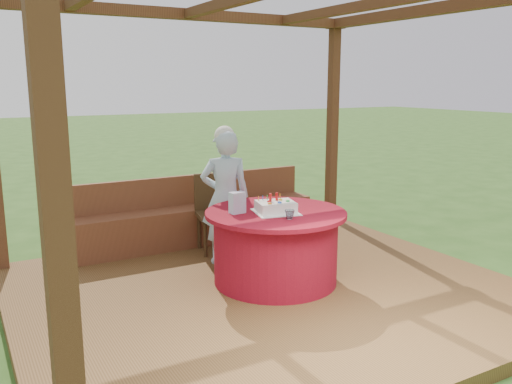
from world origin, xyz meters
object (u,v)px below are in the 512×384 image
table (275,246)px  elderly_woman (225,195)px  bench (196,221)px  gift_bag (237,203)px  chair (215,208)px  drinking_glass (290,215)px  birthday_cake (276,207)px

table → elderly_woman: 0.86m
bench → gift_bag: 1.59m
chair → drinking_glass: bearing=-89.3°
elderly_woman → drinking_glass: elderly_woman is taller
gift_bag → drinking_glass: bearing=-59.1°
drinking_glass → table: bearing=81.5°
table → elderly_woman: elderly_woman is taller
bench → elderly_woman: size_ratio=2.05×
elderly_woman → birthday_cake: 0.81m
table → bench: bearing=95.2°
chair → birthday_cake: (0.04, -1.26, 0.27)m
table → drinking_glass: size_ratio=15.13×
chair → elderly_woman: elderly_woman is taller
birthday_cake → drinking_glass: size_ratio=5.30×
gift_bag → birthday_cake: bearing=-29.6°
table → birthday_cake: size_ratio=2.85×
elderly_woman → drinking_glass: 1.07m
bench → birthday_cake: (0.12, -1.63, 0.49)m
bench → gift_bag: size_ratio=14.99×
bench → table: (0.14, -1.59, 0.09)m
elderly_woman → gift_bag: 0.67m
bench → chair: chair is taller
bench → birthday_cake: birthday_cake is taller
table → drinking_glass: (-0.05, -0.31, 0.39)m
birthday_cake → bench: bearing=94.2°
birthday_cake → gift_bag: size_ratio=2.35×
chair → gift_bag: size_ratio=4.38×
table → birthday_cake: birthday_cake is taller
drinking_glass → chair: bearing=90.7°
table → drinking_glass: bearing=-98.5°
chair → gift_bag: (-0.29, -1.11, 0.32)m
chair → elderly_woman: 0.54m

